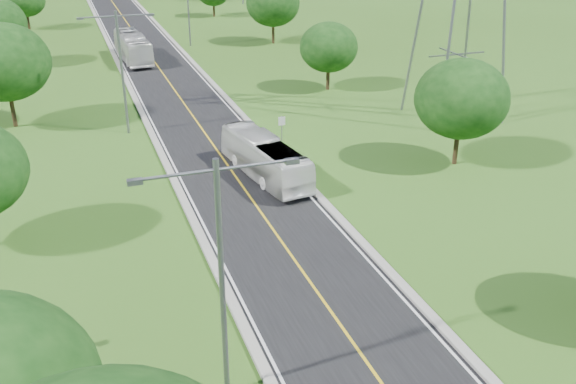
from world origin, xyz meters
The scene contains 15 objects.
ground centered at (0.00, 60.00, 0.00)m, with size 260.00×260.00×0.00m, color #305116.
road centered at (0.00, 66.00, 0.03)m, with size 8.00×150.00×0.06m, color black.
curb_left centered at (-4.25, 66.00, 0.11)m, with size 0.50×150.00×0.22m, color gray.
curb_right centered at (4.25, 66.00, 0.11)m, with size 0.50×150.00×0.22m, color gray.
speed_limit_sign centered at (5.20, 37.98, 1.60)m, with size 0.55×0.09×2.40m.
streetlight_near_left centered at (-6.00, 12.00, 5.94)m, with size 5.90×0.25×10.00m.
streetlight_mid_left centered at (-6.00, 45.00, 5.94)m, with size 5.90×0.25×10.00m.
streetlight_far_right centered at (6.00, 78.00, 5.94)m, with size 5.90×0.25×10.00m.
tree_lc centered at (-15.00, 50.00, 5.58)m, with size 7.56×7.56×8.79m.
tree_le centered at (-14.50, 98.00, 4.33)m, with size 5.88×5.88×6.84m.
tree_rb centered at (16.00, 30.00, 4.95)m, with size 6.72×6.72×7.82m.
tree_rc centered at (15.00, 52.00, 4.33)m, with size 5.88×5.88×6.84m.
tree_rd centered at (17.00, 76.00, 5.27)m, with size 7.14×7.14×8.30m.
bus_outbound centered at (1.97, 32.18, 1.48)m, with size 2.39×10.21×2.84m, color silver.
bus_inbound centered at (-2.23, 71.61, 1.69)m, with size 2.74×11.69×3.26m, color silver.
Camera 1 is at (-10.33, -7.54, 17.87)m, focal length 40.00 mm.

